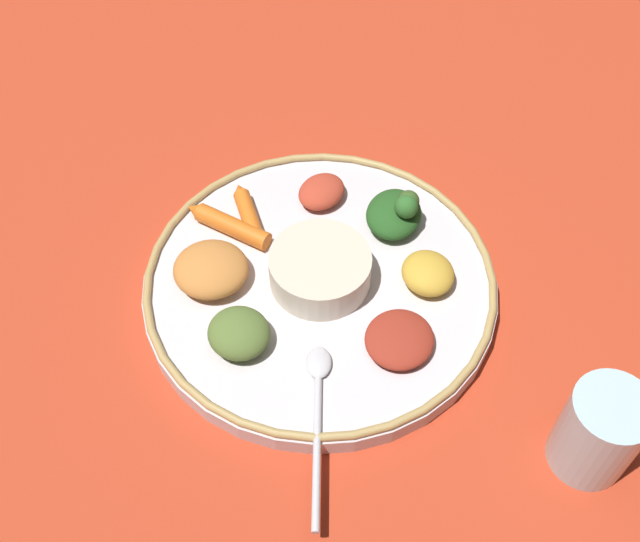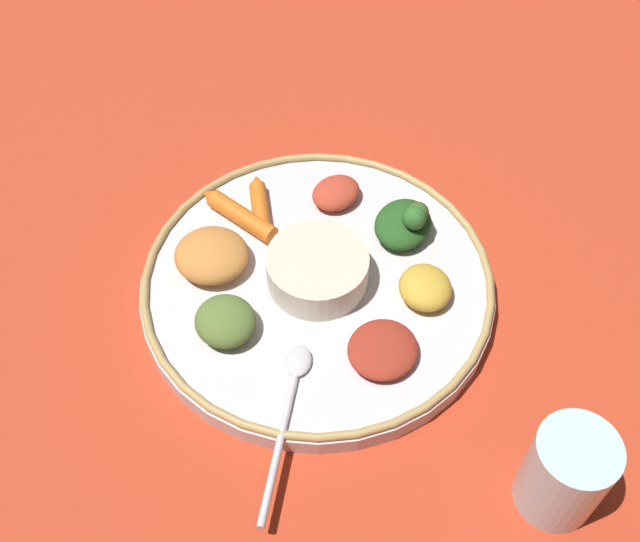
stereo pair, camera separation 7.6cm
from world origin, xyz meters
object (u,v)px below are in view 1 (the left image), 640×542
object	(u,v)px
center_bowl	(320,268)
greens_pile	(396,212)
carrot_outer	(228,224)
carrot_near_spoon	(247,212)
drinking_glass	(597,435)
spoon	(318,403)

from	to	relation	value
center_bowl	greens_pile	xyz separation A→B (m)	(-0.06, 0.09, -0.00)
greens_pile	carrot_outer	size ratio (longest dim) A/B	0.98
greens_pile	carrot_near_spoon	xyz separation A→B (m)	(-0.04, -0.15, -0.01)
greens_pile	carrot_outer	distance (m)	0.18
drinking_glass	center_bowl	bearing A→B (deg)	-137.10
carrot_near_spoon	drinking_glass	xyz separation A→B (m)	(0.31, 0.26, 0.01)
center_bowl	carrot_near_spoon	xyz separation A→B (m)	(-0.09, -0.06, -0.01)
spoon	center_bowl	bearing A→B (deg)	169.40
drinking_glass	spoon	bearing A→B (deg)	-108.97
spoon	greens_pile	xyz separation A→B (m)	(-0.20, 0.12, 0.01)
center_bowl	carrot_near_spoon	world-z (taller)	center_bowl
spoon	drinking_glass	bearing A→B (deg)	71.03
center_bowl	carrot_near_spoon	size ratio (longest dim) A/B	1.22
spoon	drinking_glass	xyz separation A→B (m)	(0.08, 0.23, 0.02)
carrot_near_spoon	carrot_outer	world-z (taller)	carrot_outer
greens_pile	carrot_near_spoon	distance (m)	0.16
center_bowl	carrot_near_spoon	distance (m)	0.11
center_bowl	carrot_outer	distance (m)	0.12
center_bowl	greens_pile	size ratio (longest dim) A/B	1.16
center_bowl	drinking_glass	size ratio (longest dim) A/B	1.08
carrot_outer	carrot_near_spoon	bearing A→B (deg)	123.57
center_bowl	greens_pile	world-z (taller)	greens_pile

